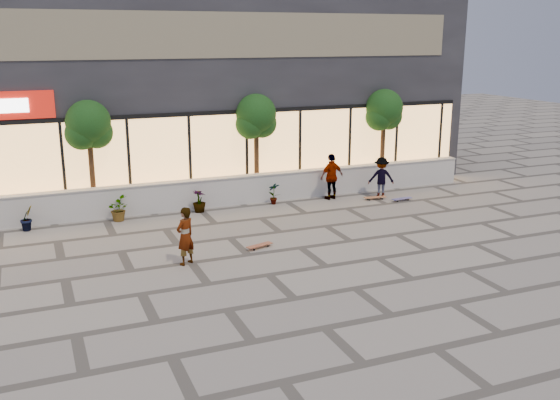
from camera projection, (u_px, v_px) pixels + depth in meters
name	position (u px, v px, depth m)	size (l,w,h in m)	color
ground	(269.00, 275.00, 16.09)	(80.00, 80.00, 0.00)	gray
planter_wall	(198.00, 194.00, 22.22)	(22.00, 0.42, 1.04)	beige
retail_building	(161.00, 78.00, 26.18)	(24.00, 9.17, 8.50)	#242328
shrub_b	(27.00, 218.00, 19.67)	(0.45, 0.36, 0.81)	#173711
shrub_c	(117.00, 209.00, 20.70)	(0.73, 0.63, 0.81)	#173711
shrub_d	(199.00, 201.00, 21.72)	(0.45, 0.45, 0.81)	#173711
shrub_e	(274.00, 193.00, 22.75)	(0.43, 0.29, 0.81)	#173711
tree_midwest	(89.00, 128.00, 20.94)	(1.60, 1.50, 3.92)	#442F18
tree_mideast	(256.00, 119.00, 23.13)	(1.60, 1.50, 3.92)	#442F18
tree_east	(384.00, 112.00, 25.15)	(1.60, 1.50, 3.92)	#442F18
skater_center	(185.00, 236.00, 16.65)	(0.58, 0.38, 1.59)	silver
skater_right_near	(332.00, 177.00, 23.33)	(1.02, 0.42, 1.74)	silver
skater_right_far	(381.00, 177.00, 23.71)	(0.99, 0.57, 1.53)	maroon
skateboard_center	(260.00, 245.00, 18.09)	(0.86, 0.46, 0.10)	brown
skateboard_right_near	(375.00, 197.00, 23.45)	(0.87, 0.31, 0.10)	#975831
skateboard_right_far	(402.00, 199.00, 23.28)	(0.84, 0.28, 0.10)	#4D4986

